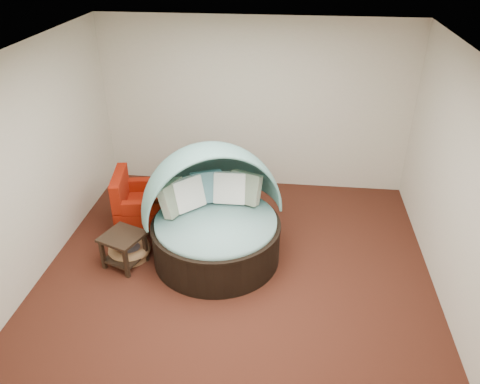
# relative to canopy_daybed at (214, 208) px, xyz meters

# --- Properties ---
(floor) EXTENTS (5.00, 5.00, 0.00)m
(floor) POSITION_rel_canopy_daybed_xyz_m (0.35, -0.39, -0.72)
(floor) COLOR #4D2316
(floor) RESTS_ON ground
(wall_back) EXTENTS (5.00, 0.00, 5.00)m
(wall_back) POSITION_rel_canopy_daybed_xyz_m (0.35, 2.11, 0.68)
(wall_back) COLOR beige
(wall_back) RESTS_ON floor
(wall_front) EXTENTS (5.00, 0.00, 5.00)m
(wall_front) POSITION_rel_canopy_daybed_xyz_m (0.35, -2.89, 0.68)
(wall_front) COLOR beige
(wall_front) RESTS_ON floor
(wall_left) EXTENTS (0.00, 5.00, 5.00)m
(wall_left) POSITION_rel_canopy_daybed_xyz_m (-2.15, -0.39, 0.68)
(wall_left) COLOR beige
(wall_left) RESTS_ON floor
(wall_right) EXTENTS (0.00, 5.00, 5.00)m
(wall_right) POSITION_rel_canopy_daybed_xyz_m (2.85, -0.39, 0.68)
(wall_right) COLOR beige
(wall_right) RESTS_ON floor
(ceiling) EXTENTS (5.00, 5.00, 0.00)m
(ceiling) POSITION_rel_canopy_daybed_xyz_m (0.35, -0.39, 2.08)
(ceiling) COLOR white
(ceiling) RESTS_ON wall_back
(canopy_daybed) EXTENTS (2.26, 2.23, 1.56)m
(canopy_daybed) POSITION_rel_canopy_daybed_xyz_m (0.00, 0.00, 0.00)
(canopy_daybed) COLOR black
(canopy_daybed) RESTS_ON floor
(pet_basket) EXTENTS (0.75, 0.75, 0.20)m
(pet_basket) POSITION_rel_canopy_daybed_xyz_m (-1.14, -0.22, -0.62)
(pet_basket) COLOR olive
(pet_basket) RESTS_ON floor
(red_armchair) EXTENTS (0.90, 0.90, 0.91)m
(red_armchair) POSITION_rel_canopy_daybed_xyz_m (-1.18, 0.49, -0.30)
(red_armchair) COLOR black
(red_armchair) RESTS_ON floor
(side_table) EXTENTS (0.63, 0.63, 0.47)m
(side_table) POSITION_rel_canopy_daybed_xyz_m (-1.14, -0.38, -0.42)
(side_table) COLOR black
(side_table) RESTS_ON floor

